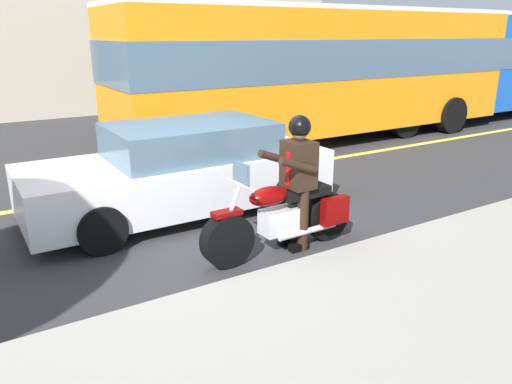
{
  "coord_description": "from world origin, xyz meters",
  "views": [
    {
      "loc": [
        2.76,
        6.25,
        2.69
      ],
      "look_at": [
        -0.4,
        1.13,
        0.75
      ],
      "focal_mm": 34.61,
      "sensor_mm": 36.0,
      "label": 1
    }
  ],
  "objects_px": {
    "rider_main": "(298,171)",
    "motorcycle_main": "(285,217)",
    "car_dark": "(183,170)",
    "bus_near": "(326,67)",
    "bus_far": "(459,60)"
  },
  "relations": [
    {
      "from": "bus_near",
      "to": "rider_main",
      "type": "bearing_deg",
      "value": 47.93
    },
    {
      "from": "motorcycle_main",
      "to": "bus_far",
      "type": "distance_m",
      "value": 11.92
    },
    {
      "from": "motorcycle_main",
      "to": "bus_near",
      "type": "relative_size",
      "value": 0.2
    },
    {
      "from": "rider_main",
      "to": "motorcycle_main",
      "type": "bearing_deg",
      "value": 2.18
    },
    {
      "from": "motorcycle_main",
      "to": "bus_near",
      "type": "height_order",
      "value": "bus_near"
    },
    {
      "from": "motorcycle_main",
      "to": "bus_near",
      "type": "bearing_deg",
      "value": -133.15
    },
    {
      "from": "rider_main",
      "to": "car_dark",
      "type": "xyz_separation_m",
      "value": [
        0.71,
        -1.99,
        -0.35
      ]
    },
    {
      "from": "bus_near",
      "to": "bus_far",
      "type": "distance_m",
      "value": 5.59
    },
    {
      "from": "rider_main",
      "to": "bus_near",
      "type": "distance_m",
      "value": 7.09
    },
    {
      "from": "car_dark",
      "to": "bus_near",
      "type": "bearing_deg",
      "value": -149.15
    },
    {
      "from": "motorcycle_main",
      "to": "bus_near",
      "type": "distance_m",
      "value": 7.32
    },
    {
      "from": "car_dark",
      "to": "rider_main",
      "type": "bearing_deg",
      "value": 109.71
    },
    {
      "from": "motorcycle_main",
      "to": "rider_main",
      "type": "relative_size",
      "value": 1.27
    },
    {
      "from": "bus_far",
      "to": "motorcycle_main",
      "type": "bearing_deg",
      "value": 27.55
    },
    {
      "from": "rider_main",
      "to": "car_dark",
      "type": "height_order",
      "value": "rider_main"
    }
  ]
}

